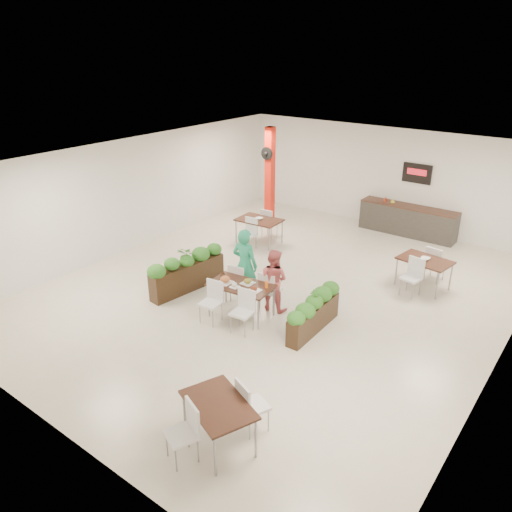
{
  "coord_description": "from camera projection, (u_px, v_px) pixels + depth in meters",
  "views": [
    {
      "loc": [
        6.1,
        -9.01,
        5.62
      ],
      "look_at": [
        -0.21,
        -0.64,
        1.1
      ],
      "focal_mm": 35.0,
      "sensor_mm": 36.0,
      "label": 1
    }
  ],
  "objects": [
    {
      "name": "planter_left",
      "position": [
        187.0,
        270.0,
        12.08
      ],
      "size": [
        0.62,
        2.14,
        1.13
      ],
      "rotation": [
        0.0,
        0.0,
        1.44
      ],
      "color": "black",
      "rests_on": "ground"
    },
    {
      "name": "diner_woman",
      "position": [
        273.0,
        280.0,
        11.12
      ],
      "size": [
        0.76,
        0.62,
        1.45
      ],
      "primitive_type": "imported",
      "rotation": [
        0.0,
        0.0,
        3.25
      ],
      "color": "#D55E62",
      "rests_on": "ground"
    },
    {
      "name": "side_table_a",
      "position": [
        259.0,
        223.0,
        14.88
      ],
      "size": [
        1.35,
        1.64,
        0.92
      ],
      "rotation": [
        0.0,
        0.0,
        0.07
      ],
      "color": "black",
      "rests_on": "ground"
    },
    {
      "name": "main_table",
      "position": [
        241.0,
        289.0,
        10.9
      ],
      "size": [
        1.48,
        1.74,
        0.92
      ],
      "rotation": [
        0.0,
        0.0,
        0.11
      ],
      "color": "black",
      "rests_on": "ground"
    },
    {
      "name": "room_shell",
      "position": [
        280.0,
        213.0,
        11.41
      ],
      "size": [
        10.1,
        12.1,
        3.22
      ],
      "color": "white",
      "rests_on": "ground"
    },
    {
      "name": "service_counter",
      "position": [
        408.0,
        220.0,
        15.6
      ],
      "size": [
        3.0,
        0.64,
        2.2
      ],
      "color": "#2B2927",
      "rests_on": "ground"
    },
    {
      "name": "diner_man",
      "position": [
        245.0,
        265.0,
        11.51
      ],
      "size": [
        0.68,
        0.49,
        1.75
      ],
      "primitive_type": "imported",
      "rotation": [
        0.0,
        0.0,
        3.25
      ],
      "color": "#25A376",
      "rests_on": "ground"
    },
    {
      "name": "side_table_b",
      "position": [
        425.0,
        264.0,
        12.15
      ],
      "size": [
        1.32,
        1.66,
        0.92
      ],
      "rotation": [
        0.0,
        0.0,
        -0.15
      ],
      "color": "black",
      "rests_on": "ground"
    },
    {
      "name": "planter_right",
      "position": [
        314.0,
        310.0,
        10.35
      ],
      "size": [
        0.44,
        1.83,
        0.95
      ],
      "rotation": [
        0.0,
        0.0,
        1.6
      ],
      "color": "black",
      "rests_on": "ground"
    },
    {
      "name": "side_table_c",
      "position": [
        218.0,
        411.0,
        7.34
      ],
      "size": [
        1.37,
        1.66,
        0.92
      ],
      "rotation": [
        0.0,
        0.0,
        -0.38
      ],
      "color": "black",
      "rests_on": "ground"
    },
    {
      "name": "red_column",
      "position": [
        270.0,
        176.0,
        15.99
      ],
      "size": [
        0.4,
        0.41,
        3.2
      ],
      "color": "red",
      "rests_on": "ground"
    },
    {
      "name": "ground",
      "position": [
        278.0,
        291.0,
        12.2
      ],
      "size": [
        12.0,
        12.0,
        0.0
      ],
      "primitive_type": "plane",
      "color": "beige",
      "rests_on": "ground"
    }
  ]
}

